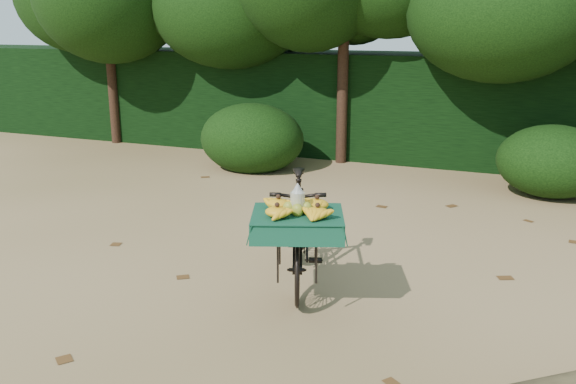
% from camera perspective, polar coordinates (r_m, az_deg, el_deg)
% --- Properties ---
extents(ground, '(80.00, 80.00, 0.00)m').
position_cam_1_polar(ground, '(5.19, 6.63, -10.93)').
color(ground, tan).
rests_on(ground, ground).
extents(vendor_bicycle, '(1.16, 1.84, 1.01)m').
position_cam_1_polar(vendor_bicycle, '(5.49, 0.95, -3.47)').
color(vendor_bicycle, black).
rests_on(vendor_bicycle, ground).
extents(hedge_backdrop, '(26.00, 1.80, 1.80)m').
position_cam_1_polar(hedge_backdrop, '(10.95, 15.74, 7.58)').
color(hedge_backdrop, black).
rests_on(hedge_backdrop, ground).
extents(tree_row, '(14.50, 2.00, 4.00)m').
position_cam_1_polar(tree_row, '(10.17, 11.92, 13.48)').
color(tree_row, black).
rests_on(tree_row, ground).
extents(bush_clumps, '(8.80, 1.70, 0.90)m').
position_cam_1_polar(bush_clumps, '(9.02, 17.18, 2.96)').
color(bush_clumps, black).
rests_on(bush_clumps, ground).
extents(leaf_litter, '(7.00, 7.30, 0.01)m').
position_cam_1_polar(leaf_litter, '(5.76, 8.38, -8.16)').
color(leaf_litter, '#543316').
rests_on(leaf_litter, ground).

